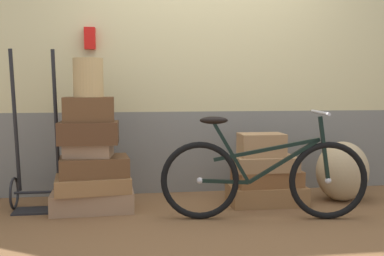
# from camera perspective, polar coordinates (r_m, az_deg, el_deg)

# --- Properties ---
(ground) EXTENTS (9.49, 5.20, 0.06)m
(ground) POSITION_cam_1_polar(r_m,az_deg,el_deg) (3.77, 4.02, -11.19)
(ground) COLOR brown
(station_building) EXTENTS (7.49, 0.74, 2.73)m
(station_building) POSITION_cam_1_polar(r_m,az_deg,el_deg) (4.46, 1.98, 9.58)
(station_building) COLOR slate
(station_building) RESTS_ON ground
(suitcase_0) EXTENTS (0.70, 0.47, 0.17)m
(suitcase_0) POSITION_cam_1_polar(r_m,az_deg,el_deg) (3.90, -12.63, -9.01)
(suitcase_0) COLOR #937051
(suitcase_0) RESTS_ON ground
(suitcase_1) EXTENTS (0.65, 0.49, 0.13)m
(suitcase_1) POSITION_cam_1_polar(r_m,az_deg,el_deg) (3.84, -12.64, -6.98)
(suitcase_1) COLOR olive
(suitcase_1) RESTS_ON suitcase_0
(suitcase_2) EXTENTS (0.60, 0.41, 0.16)m
(suitcase_2) POSITION_cam_1_polar(r_m,az_deg,el_deg) (3.82, -12.45, -4.84)
(suitcase_2) COLOR brown
(suitcase_2) RESTS_ON suitcase_1
(suitcase_3) EXTENTS (0.41, 0.31, 0.11)m
(suitcase_3) POSITION_cam_1_polar(r_m,az_deg,el_deg) (3.82, -13.16, -2.76)
(suitcase_3) COLOR #937051
(suitcase_3) RESTS_ON suitcase_2
(suitcase_4) EXTENTS (0.49, 0.31, 0.18)m
(suitcase_4) POSITION_cam_1_polar(r_m,az_deg,el_deg) (3.77, -13.14, -0.59)
(suitcase_4) COLOR #4C2D19
(suitcase_4) RESTS_ON suitcase_3
(suitcase_5) EXTENTS (0.42, 0.29, 0.20)m
(suitcase_5) POSITION_cam_1_polar(r_m,az_deg,el_deg) (3.78, -13.11, 2.36)
(suitcase_5) COLOR brown
(suitcase_5) RESTS_ON suitcase_4
(suitcase_6) EXTENTS (0.67, 0.40, 0.17)m
(suitcase_6) POSITION_cam_1_polar(r_m,az_deg,el_deg) (4.06, 9.52, -8.40)
(suitcase_6) COLOR olive
(suitcase_6) RESTS_ON ground
(suitcase_7) EXTENTS (0.59, 0.39, 0.14)m
(suitcase_7) POSITION_cam_1_polar(r_m,az_deg,el_deg) (4.04, 9.59, -6.27)
(suitcase_7) COLOR brown
(suitcase_7) RESTS_ON suitcase_6
(suitcase_8) EXTENTS (0.55, 0.34, 0.13)m
(suitcase_8) POSITION_cam_1_polar(r_m,az_deg,el_deg) (3.99, 9.38, -4.50)
(suitcase_8) COLOR #9E754C
(suitcase_8) RESTS_ON suitcase_7
(suitcase_9) EXTENTS (0.39, 0.26, 0.20)m
(suitcase_9) POSITION_cam_1_polar(r_m,az_deg,el_deg) (3.97, 8.93, -2.15)
(suitcase_9) COLOR #9E754C
(suitcase_9) RESTS_ON suitcase_8
(wicker_basket) EXTENTS (0.25, 0.25, 0.32)m
(wicker_basket) POSITION_cam_1_polar(r_m,az_deg,el_deg) (3.77, -13.21, 6.33)
(wicker_basket) COLOR tan
(wicker_basket) RESTS_ON suitcase_5
(luggage_trolley) EXTENTS (0.42, 0.36, 1.35)m
(luggage_trolley) POSITION_cam_1_polar(r_m,az_deg,el_deg) (4.01, -19.34, -5.31)
(luggage_trolley) COLOR black
(luggage_trolley) RESTS_ON ground
(burlap_sack) EXTENTS (0.48, 0.41, 0.55)m
(burlap_sack) POSITION_cam_1_polar(r_m,az_deg,el_deg) (4.29, 18.80, -5.29)
(burlap_sack) COLOR tan
(burlap_sack) RESTS_ON ground
(bicycle) EXTENTS (1.62, 0.46, 0.86)m
(bicycle) POSITION_cam_1_polar(r_m,az_deg,el_deg) (3.54, 9.15, -6.26)
(bicycle) COLOR black
(bicycle) RESTS_ON ground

